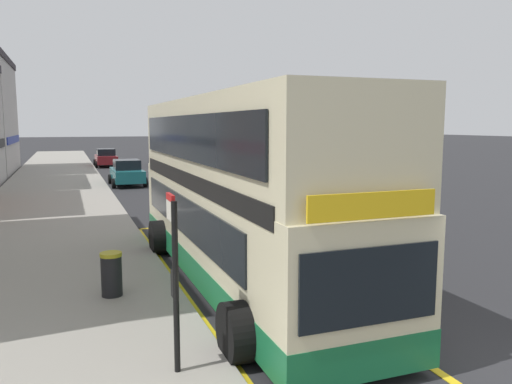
# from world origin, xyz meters

# --- Properties ---
(ground_plane) EXTENTS (260.00, 260.00, 0.00)m
(ground_plane) POSITION_xyz_m (0.00, 32.00, 0.00)
(ground_plane) COLOR #28282B
(pavement_near) EXTENTS (6.00, 76.00, 0.14)m
(pavement_near) POSITION_xyz_m (-7.00, 32.00, 0.07)
(pavement_near) COLOR gray
(pavement_near) RESTS_ON ground
(double_decker_bus) EXTENTS (3.21, 11.54, 4.40)m
(double_decker_bus) POSITION_xyz_m (-2.46, 6.19, 2.07)
(double_decker_bus) COLOR beige
(double_decker_bus) RESTS_ON ground
(bus_bay_markings) EXTENTS (3.04, 14.56, 0.01)m
(bus_bay_markings) POSITION_xyz_m (-2.48, 5.97, 0.01)
(bus_bay_markings) COLOR gold
(bus_bay_markings) RESTS_ON ground
(bus_stop_sign) EXTENTS (0.09, 0.51, 2.64)m
(bus_stop_sign) POSITION_xyz_m (-4.86, 1.90, 1.70)
(bus_stop_sign) COLOR black
(bus_stop_sign) RESTS_ON pavement_near
(parked_car_black_kerbside) EXTENTS (2.09, 4.20, 1.62)m
(parked_car_black_kerbside) POSITION_xyz_m (2.65, 42.87, 0.80)
(parked_car_black_kerbside) COLOR black
(parked_car_black_kerbside) RESTS_ON ground
(parked_car_teal_far) EXTENTS (2.09, 4.20, 1.62)m
(parked_car_teal_far) POSITION_xyz_m (-2.76, 27.05, 0.80)
(parked_car_teal_far) COLOR #196066
(parked_car_teal_far) RESTS_ON ground
(parked_car_silver_ahead) EXTENTS (2.09, 4.20, 1.62)m
(parked_car_silver_ahead) POSITION_xyz_m (4.74, 35.42, 0.80)
(parked_car_silver_ahead) COLOR #B2B5BA
(parked_car_silver_ahead) RESTS_ON ground
(parked_car_maroon_distant) EXTENTS (2.09, 4.20, 1.62)m
(parked_car_maroon_distant) POSITION_xyz_m (-2.91, 42.34, 0.80)
(parked_car_maroon_distant) COLOR maroon
(parked_car_maroon_distant) RESTS_ON ground
(litter_bin) EXTENTS (0.46, 0.46, 0.95)m
(litter_bin) POSITION_xyz_m (-5.47, 5.65, 0.62)
(litter_bin) COLOR black
(litter_bin) RESTS_ON pavement_near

